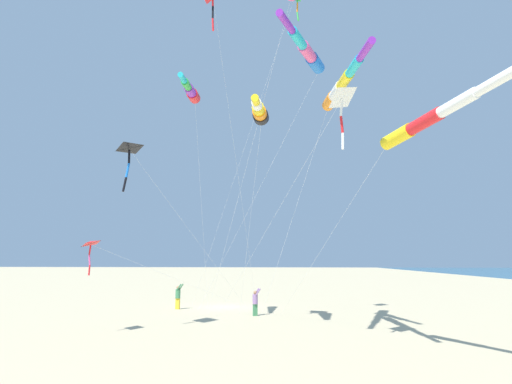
% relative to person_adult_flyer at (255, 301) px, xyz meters
% --- Properties ---
extents(ground_plane, '(600.00, 600.00, 0.00)m').
position_rel_person_adult_flyer_xyz_m(ground_plane, '(3.14, -4.87, -0.92)').
color(ground_plane, '#C6B58C').
extents(person_adult_flyer, '(0.60, 0.55, 1.69)m').
position_rel_person_adult_flyer_xyz_m(person_adult_flyer, '(0.00, 0.00, 0.00)').
color(person_adult_flyer, '#3D7F51').
rests_on(person_adult_flyer, ground_plane).
extents(person_child_green_jacket, '(0.58, 0.47, 1.80)m').
position_rel_person_adult_flyer_xyz_m(person_child_green_jacket, '(6.12, -2.78, 0.06)').
color(person_child_green_jacket, gold).
rests_on(person_child_green_jacket, ground_plane).
extents(kite_delta_white_trailing, '(5.61, 13.50, 4.40)m').
position_rel_person_adult_flyer_xyz_m(kite_delta_white_trailing, '(6.50, 8.26, 3.22)').
color(kite_delta_white_trailing, red).
rests_on(kite_delta_white_trailing, ground_plane).
extents(kite_windsock_purple_drifting, '(2.76, 8.53, 11.62)m').
position_rel_person_adult_flyer_xyz_m(kite_windsock_purple_drifting, '(-1.21, 5.90, 10.25)').
color(kite_windsock_purple_drifting, black).
rests_on(kite_windsock_purple_drifting, ground_plane).
extents(kite_windsock_striped_overhead, '(8.98, 17.38, 8.57)m').
position_rel_person_adult_flyer_xyz_m(kite_windsock_striped_overhead, '(-8.13, 12.69, 7.10)').
color(kite_windsock_striped_overhead, yellow).
rests_on(kite_windsock_striped_overhead, ground_plane).
extents(kite_windsock_yellow_midlevel, '(9.15, 14.23, 14.53)m').
position_rel_person_adult_flyer_xyz_m(kite_windsock_yellow_midlevel, '(-3.88, 6.96, 12.78)').
color(kite_windsock_yellow_midlevel, blue).
rests_on(kite_windsock_yellow_midlevel, ground_plane).
extents(kite_delta_rainbow_low_near, '(8.90, 13.81, 10.40)m').
position_rel_person_adult_flyer_xyz_m(kite_delta_rainbow_low_near, '(-5.25, 9.90, 9.03)').
color(kite_delta_rainbow_low_near, white).
rests_on(kite_delta_rainbow_low_near, ground_plane).
extents(kite_windsock_long_streamer_right, '(1.68, 11.54, 13.92)m').
position_rel_person_adult_flyer_xyz_m(kite_windsock_long_streamer_right, '(3.29, 3.96, 12.55)').
color(kite_windsock_long_streamer_right, red).
rests_on(kite_windsock_long_streamer_right, ground_plane).
extents(kite_windsock_long_streamer_left, '(5.63, 11.18, 11.43)m').
position_rel_person_adult_flyer_xyz_m(kite_windsock_long_streamer_left, '(-5.28, 8.92, 9.93)').
color(kite_windsock_long_streamer_left, orange).
rests_on(kite_windsock_long_streamer_left, ground_plane).
extents(kite_delta_magenta_far_left, '(3.98, 14.57, 9.22)m').
position_rel_person_adult_flyer_xyz_m(kite_delta_magenta_far_left, '(5.06, 7.83, 7.98)').
color(kite_delta_magenta_far_left, black).
rests_on(kite_delta_magenta_far_left, ground_plane).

